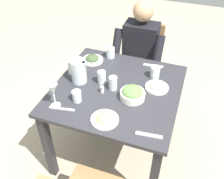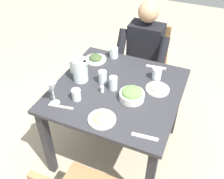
# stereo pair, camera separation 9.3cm
# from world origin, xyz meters

# --- Properties ---
(ground_plane) EXTENTS (8.00, 8.00, 0.00)m
(ground_plane) POSITION_xyz_m (0.00, 0.00, 0.00)
(ground_plane) COLOR tan
(dining_table) EXTENTS (0.96, 0.96, 0.75)m
(dining_table) POSITION_xyz_m (0.00, 0.00, 0.63)
(dining_table) COLOR #2D2D33
(dining_table) RESTS_ON ground_plane
(chair_near) EXTENTS (0.40, 0.40, 0.88)m
(chair_near) POSITION_xyz_m (0.00, -0.83, 0.50)
(chair_near) COLOR #997047
(chair_near) RESTS_ON ground_plane
(diner_near) EXTENTS (0.48, 0.53, 1.18)m
(diner_near) POSITION_xyz_m (0.00, -0.62, 0.65)
(diner_near) COLOR black
(diner_near) RESTS_ON ground_plane
(water_pitcher) EXTENTS (0.16, 0.12, 0.19)m
(water_pitcher) POSITION_xyz_m (0.31, 0.01, 0.84)
(water_pitcher) COLOR silver
(water_pitcher) RESTS_ON dining_table
(salad_bowl) EXTENTS (0.18, 0.18, 0.09)m
(salad_bowl) POSITION_xyz_m (-0.14, 0.07, 0.79)
(salad_bowl) COLOR white
(salad_bowl) RESTS_ON dining_table
(plate_fries) EXTENTS (0.19, 0.19, 0.04)m
(plate_fries) POSITION_xyz_m (-0.03, 0.35, 0.76)
(plate_fries) COLOR white
(plate_fries) RESTS_ON dining_table
(plate_dolmas) EXTENTS (0.19, 0.19, 0.06)m
(plate_dolmas) POSITION_xyz_m (0.33, -0.29, 0.77)
(plate_dolmas) COLOR white
(plate_dolmas) RESTS_ON dining_table
(plate_beans) EXTENTS (0.18, 0.18, 0.04)m
(plate_beans) POSITION_xyz_m (-0.29, -0.10, 0.76)
(plate_beans) COLOR white
(plate_beans) RESTS_ON dining_table
(water_glass_near_right) EXTENTS (0.08, 0.08, 0.09)m
(water_glass_near_right) POSITION_xyz_m (0.20, -0.40, 0.79)
(water_glass_near_right) COLOR silver
(water_glass_near_right) RESTS_ON dining_table
(water_glass_by_pitcher) EXTENTS (0.06, 0.06, 0.11)m
(water_glass_by_pitcher) POSITION_xyz_m (0.02, 0.02, 0.80)
(water_glass_by_pitcher) COLOR silver
(water_glass_by_pitcher) RESTS_ON dining_table
(water_glass_near_left) EXTENTS (0.07, 0.07, 0.09)m
(water_glass_near_left) POSITION_xyz_m (0.22, 0.23, 0.79)
(water_glass_near_left) COLOR silver
(water_glass_near_left) RESTS_ON dining_table
(water_glass_far_right) EXTENTS (0.06, 0.06, 0.11)m
(water_glass_far_right) POSITION_xyz_m (0.13, -0.02, 0.80)
(water_glass_far_right) COLOR silver
(water_glass_far_right) RESTS_ON dining_table
(water_glass_center) EXTENTS (0.07, 0.07, 0.10)m
(water_glass_center) POSITION_xyz_m (-0.24, -0.24, 0.80)
(water_glass_center) COLOR silver
(water_glass_center) RESTS_ON dining_table
(wine_glass) EXTENTS (0.08, 0.08, 0.20)m
(wine_glass) POSITION_xyz_m (0.34, 0.33, 0.89)
(wine_glass) COLOR silver
(wine_glass) RESTS_ON dining_table
(salt_shaker) EXTENTS (0.03, 0.03, 0.05)m
(salt_shaker) POSITION_xyz_m (0.09, 0.09, 0.77)
(salt_shaker) COLOR white
(salt_shaker) RESTS_ON dining_table
(fork_near) EXTENTS (0.17, 0.04, 0.01)m
(fork_near) POSITION_xyz_m (-0.20, -0.39, 0.75)
(fork_near) COLOR silver
(fork_near) RESTS_ON dining_table
(knife_near) EXTENTS (0.19, 0.05, 0.01)m
(knife_near) POSITION_xyz_m (0.29, 0.35, 0.75)
(knife_near) COLOR silver
(knife_near) RESTS_ON dining_table
(fork_far) EXTENTS (0.17, 0.04, 0.01)m
(fork_far) POSITION_xyz_m (-0.34, 0.38, 0.75)
(fork_far) COLOR silver
(fork_far) RESTS_ON dining_table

